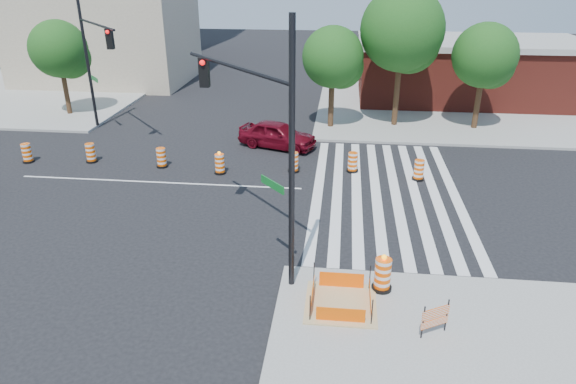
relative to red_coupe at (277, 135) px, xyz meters
name	(u,v)px	position (x,y,z in m)	size (l,w,h in m)	color
ground	(159,182)	(-5.11, -5.75, -0.77)	(120.00, 120.00, 0.00)	black
sidewalk_ne	(464,100)	(12.89, 12.25, -0.69)	(22.00, 22.00, 0.15)	gray
sidewalk_nw	(24,88)	(-23.11, 12.25, -0.69)	(22.00, 22.00, 0.15)	gray
crosswalk_east	(386,192)	(5.84, -5.75, -0.76)	(6.75, 13.50, 0.01)	silver
lane_centerline	(159,182)	(-5.11, -5.75, -0.76)	(14.00, 0.12, 0.01)	silver
excavation_pit	(341,302)	(3.89, -14.75, -0.55)	(2.20, 2.20, 0.90)	tan
brick_storefront	(468,70)	(12.89, 12.25, 1.55)	(16.50, 8.50, 4.60)	maroon
beige_midrise	(104,22)	(-17.11, 16.25, 4.23)	(14.00, 10.00, 10.00)	tan
red_coupe	(277,135)	(0.00, 0.00, 0.00)	(1.81, 4.51, 1.54)	#5E0815
signal_pole_se	(259,123)	(1.07, -12.45, 4.44)	(4.39, 4.91, 8.51)	black
signal_pole_nw	(93,49)	(-10.95, 1.25, 4.39)	(4.29, 4.91, 8.43)	black
pit_drum	(383,275)	(5.20, -13.78, -0.08)	(0.66, 0.66, 1.30)	black
barricade	(435,317)	(6.54, -15.85, -0.03)	(0.82, 0.49, 1.08)	#F75605
tree_north_b	(60,52)	(-15.22, 5.09, 3.53)	(3.78, 3.77, 6.41)	#382314
tree_north_c	(333,61)	(2.97, 4.10, 3.51)	(3.80, 3.75, 6.38)	#382314
tree_north_d	(403,34)	(7.07, 4.89, 5.03)	(5.07, 5.07, 8.63)	#382314
tree_north_e	(485,59)	(12.09, 4.75, 3.67)	(3.91, 3.89, 6.61)	#382314
median_drum_1	(27,154)	(-12.99, -3.84, -0.29)	(0.60, 0.60, 1.02)	black
median_drum_2	(91,153)	(-9.61, -3.45, -0.29)	(0.60, 0.60, 1.02)	black
median_drum_3	(161,158)	(-5.62, -3.72, -0.29)	(0.60, 0.60, 1.02)	black
median_drum_4	(220,164)	(-2.39, -4.26, -0.28)	(0.60, 0.60, 1.18)	black
median_drum_5	(294,163)	(1.30, -3.62, -0.29)	(0.60, 0.60, 1.02)	black
median_drum_6	(353,163)	(4.30, -3.30, -0.29)	(0.60, 0.60, 1.02)	black
median_drum_7	(419,171)	(7.52, -4.01, -0.29)	(0.60, 0.60, 1.02)	black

